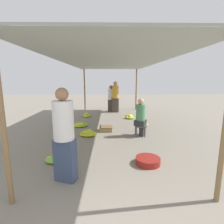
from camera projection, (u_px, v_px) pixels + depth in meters
name	position (u px, v px, depth m)	size (l,w,h in m)	color
ground_plane	(116.00, 217.00, 2.42)	(40.00, 40.00, 0.00)	gray
canopy_post_front_left	(3.00, 125.00, 2.46)	(0.08, 0.08, 2.50)	olive
canopy_post_back_left	(85.00, 90.00, 10.71)	(0.08, 0.08, 2.50)	olive
canopy_post_back_right	(136.00, 90.00, 10.77)	(0.08, 0.08, 2.50)	olive
canopy_tarp	(111.00, 62.00, 6.38)	(3.58, 8.80, 0.04)	#9EA399
vendor_foreground	(64.00, 134.00, 3.15)	(0.46, 0.46, 1.74)	#384766
stool	(140.00, 127.00, 5.84)	(0.34, 0.34, 0.37)	#4C4C4C
vendor_seated	(141.00, 117.00, 5.78)	(0.46, 0.46, 1.27)	#2D2D33
basin_black	(148.00, 161.00, 3.93)	(0.56, 0.56, 0.15)	maroon
banana_pile_left_0	(57.00, 158.00, 4.07)	(0.54, 0.45, 0.19)	#89BB34
banana_pile_left_1	(88.00, 133.00, 5.94)	(0.60, 0.63, 0.19)	#C8D428
banana_pile_left_2	(81.00, 125.00, 7.04)	(0.61, 0.52, 0.15)	#CBD528
banana_pile_left_3	(86.00, 115.00, 8.90)	(0.49, 0.52, 0.22)	yellow
banana_pile_right_0	(143.00, 124.00, 7.16)	(0.49, 0.46, 0.28)	#CED727
banana_pile_right_1	(129.00, 117.00, 8.50)	(0.50, 0.53, 0.20)	#A6C72E
crate_near	(106.00, 129.00, 6.45)	(0.46, 0.46, 0.17)	#9E7A4C
shopper_walking_mid	(111.00, 98.00, 10.23)	(0.36, 0.35, 1.54)	#4C4238
shopper_walking_far	(115.00, 96.00, 10.01)	(0.40, 0.39, 1.76)	#4C4238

